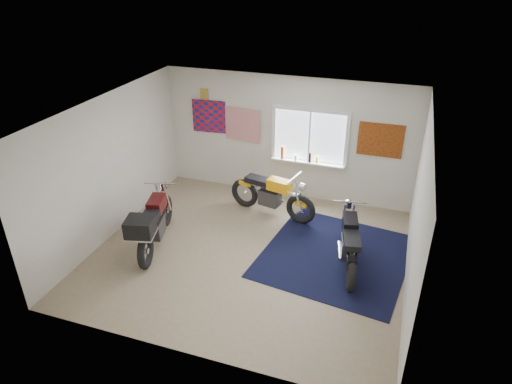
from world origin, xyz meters
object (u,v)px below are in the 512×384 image
(yellow_triumph, at_px, (272,195))
(maroon_tourer, at_px, (153,224))
(black_chrome_bike, at_px, (349,243))
(navy_rug, at_px, (335,256))

(yellow_triumph, height_order, maroon_tourer, maroon_tourer)
(yellow_triumph, relative_size, black_chrome_bike, 1.02)
(navy_rug, height_order, maroon_tourer, maroon_tourer)
(navy_rug, relative_size, yellow_triumph, 1.32)
(navy_rug, xyz_separation_m, yellow_triumph, (-1.55, 1.08, 0.43))
(navy_rug, height_order, yellow_triumph, yellow_triumph)
(navy_rug, relative_size, black_chrome_bike, 1.35)
(maroon_tourer, bearing_deg, navy_rug, -89.73)
(yellow_triumph, bearing_deg, maroon_tourer, -118.59)
(navy_rug, distance_m, maroon_tourer, 3.37)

